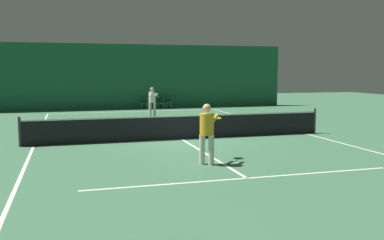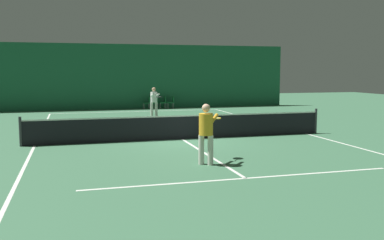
{
  "view_description": "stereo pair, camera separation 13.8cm",
  "coord_description": "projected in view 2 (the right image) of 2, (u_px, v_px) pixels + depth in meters",
  "views": [
    {
      "loc": [
        -4.28,
        -16.11,
        2.7
      ],
      "look_at": [
        -0.19,
        -2.11,
        1.01
      ],
      "focal_mm": 40.0,
      "sensor_mm": 36.0,
      "label": 1
    },
    {
      "loc": [
        -4.15,
        -16.15,
        2.7
      ],
      "look_at": [
        -0.19,
        -2.11,
        1.01
      ],
      "focal_mm": 40.0,
      "sensor_mm": 36.0,
      "label": 2
    }
  ],
  "objects": [
    {
      "name": "courtside_chair_0",
      "position": [
        147.0,
        102.0,
        30.1
      ],
      "size": [
        0.44,
        0.44,
        0.84
      ],
      "rotation": [
        0.0,
        0.0,
        -1.57
      ],
      "color": "#99999E",
      "rests_on": "ground"
    },
    {
      "name": "court_line_sideline_right",
      "position": [
        306.0,
        134.0,
        18.35
      ],
      "size": [
        0.1,
        23.8,
        0.0
      ],
      "color": "silver",
      "rests_on": "ground"
    },
    {
      "name": "courtside_chair_2",
      "position": [
        163.0,
        102.0,
        30.41
      ],
      "size": [
        0.44,
        0.44,
        0.84
      ],
      "rotation": [
        0.0,
        0.0,
        -1.57
      ],
      "color": "#99999E",
      "rests_on": "ground"
    },
    {
      "name": "court_line_centre",
      "position": [
        182.0,
        139.0,
        16.87
      ],
      "size": [
        0.1,
        12.8,
        0.0
      ],
      "color": "silver",
      "rests_on": "ground"
    },
    {
      "name": "courtside_chair_3",
      "position": [
        171.0,
        102.0,
        30.57
      ],
      "size": [
        0.44,
        0.44,
        0.84
      ],
      "rotation": [
        0.0,
        0.0,
        -1.57
      ],
      "color": "#99999E",
      "rests_on": "ground"
    },
    {
      "name": "courtside_chair_1",
      "position": [
        155.0,
        102.0,
        30.26
      ],
      "size": [
        0.44,
        0.44,
        0.84
      ],
      "rotation": [
        0.0,
        0.0,
        -1.57
      ],
      "color": "#99999E",
      "rests_on": "ground"
    },
    {
      "name": "backdrop_curtain",
      "position": [
        132.0,
        77.0,
        30.16
      ],
      "size": [
        23.0,
        0.12,
        4.53
      ],
      "color": "#1E5B3D",
      "rests_on": "ground"
    },
    {
      "name": "player_near",
      "position": [
        206.0,
        129.0,
        12.25
      ],
      "size": [
        1.09,
        1.35,
        1.76
      ],
      "rotation": [
        0.0,
        0.0,
        0.96
      ],
      "color": "beige",
      "rests_on": "ground"
    },
    {
      "name": "court_line_service_near",
      "position": [
        246.0,
        178.0,
        10.75
      ],
      "size": [
        8.25,
        0.1,
        0.0
      ],
      "color": "silver",
      "rests_on": "ground"
    },
    {
      "name": "court_line_service_far",
      "position": [
        153.0,
        121.0,
        22.99
      ],
      "size": [
        8.25,
        0.1,
        0.0
      ],
      "color": "silver",
      "rests_on": "ground"
    },
    {
      "name": "court_line_sideline_left",
      "position": [
        34.0,
        146.0,
        15.39
      ],
      "size": [
        0.1,
        23.8,
        0.0
      ],
      "color": "silver",
      "rests_on": "ground"
    },
    {
      "name": "ground_plane",
      "position": [
        182.0,
        139.0,
        16.87
      ],
      "size": [
        60.0,
        60.0,
        0.0
      ],
      "primitive_type": "plane",
      "color": "#386647"
    },
    {
      "name": "tennis_net",
      "position": [
        182.0,
        126.0,
        16.81
      ],
      "size": [
        12.0,
        0.1,
        1.07
      ],
      "color": "black",
      "rests_on": "ground"
    },
    {
      "name": "player_far",
      "position": [
        154.0,
        100.0,
        25.09
      ],
      "size": [
        0.49,
        1.4,
        1.72
      ],
      "rotation": [
        0.0,
        0.0,
        -1.48
      ],
      "color": "beige",
      "rests_on": "ground"
    },
    {
      "name": "court_line_baseline_far",
      "position": [
        137.0,
        111.0,
        28.25
      ],
      "size": [
        11.0,
        0.1,
        0.0
      ],
      "color": "silver",
      "rests_on": "ground"
    }
  ]
}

